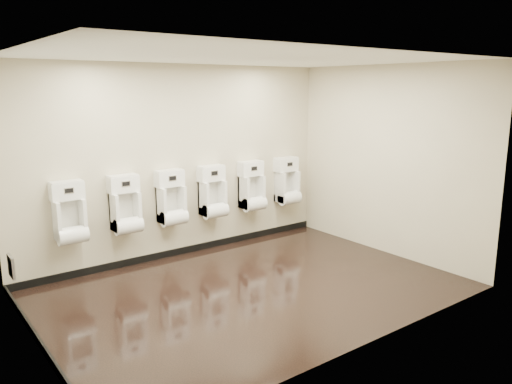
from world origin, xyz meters
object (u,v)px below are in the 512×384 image
urinal_1 (126,209)px  urinal_5 (287,184)px  urinal_4 (252,190)px  access_panel (11,267)px  urinal_3 (213,196)px  urinal_2 (172,202)px  urinal_0 (70,217)px

urinal_1 → urinal_5: size_ratio=1.00×
urinal_5 → urinal_4: bearing=180.0°
urinal_1 → access_panel: bearing=-165.0°
urinal_1 → urinal_4: bearing=0.0°
urinal_3 → access_panel: bearing=-172.0°
urinal_3 → urinal_4: bearing=0.0°
access_panel → urinal_5: size_ratio=0.32×
urinal_4 → urinal_5: (0.74, 0.00, 0.00)m
urinal_2 → urinal_4: bearing=0.0°
urinal_0 → urinal_5: (3.62, 0.00, 0.00)m
urinal_5 → urinal_1: bearing=180.0°
urinal_5 → access_panel: bearing=-174.7°
urinal_1 → urinal_3: same height
access_panel → urinal_3: 2.98m
urinal_2 → urinal_4: (1.44, 0.00, 0.00)m
urinal_1 → urinal_5: same height
urinal_2 → urinal_3: size_ratio=1.00×
urinal_2 → urinal_3: same height
access_panel → urinal_5: 4.45m
access_panel → urinal_4: bearing=6.4°
access_panel → urinal_4: urinal_4 is taller
access_panel → urinal_1: bearing=15.0°
urinal_0 → urinal_5: size_ratio=1.00×
urinal_0 → urinal_4: size_ratio=1.00×
urinal_3 → urinal_5: 1.48m
urinal_0 → urinal_3: (2.13, 0.00, 0.00)m
urinal_0 → urinal_1: size_ratio=1.00×
urinal_4 → access_panel: bearing=-173.6°
urinal_0 → urinal_1: bearing=0.0°
urinal_3 → urinal_4: 0.74m
urinal_2 → access_panel: bearing=-169.5°
urinal_1 → urinal_2: same height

